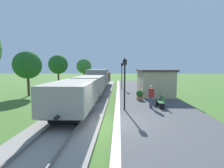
% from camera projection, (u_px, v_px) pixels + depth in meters
% --- Properties ---
extents(ground_plane, '(160.00, 160.00, 0.00)m').
position_uv_depth(ground_plane, '(110.00, 126.00, 9.67)').
color(ground_plane, '#47702D').
extents(platform_slab, '(6.00, 60.00, 0.25)m').
position_uv_depth(platform_slab, '(167.00, 125.00, 9.53)').
color(platform_slab, '#4C4C4F').
rests_on(platform_slab, ground).
extents(platform_edge_stripe, '(0.36, 60.00, 0.01)m').
position_uv_depth(platform_edge_stripe, '(117.00, 122.00, 9.63)').
color(platform_edge_stripe, silver).
rests_on(platform_edge_stripe, platform_slab).
extents(track_ballast, '(3.80, 60.00, 0.12)m').
position_uv_depth(track_ballast, '(68.00, 124.00, 9.76)').
color(track_ballast, gray).
rests_on(track_ballast, ground).
extents(rail_near, '(0.07, 60.00, 0.14)m').
position_uv_depth(rail_near, '(80.00, 122.00, 9.72)').
color(rail_near, slate).
rests_on(rail_near, track_ballast).
extents(rail_far, '(0.07, 60.00, 0.14)m').
position_uv_depth(rail_far, '(55.00, 122.00, 9.78)').
color(rail_far, slate).
rests_on(rail_far, track_ballast).
extents(freight_train, '(2.50, 26.00, 2.72)m').
position_uv_depth(freight_train, '(95.00, 82.00, 20.96)').
color(freight_train, gray).
rests_on(freight_train, rail_near).
extents(station_hut, '(3.50, 5.80, 2.78)m').
position_uv_depth(station_hut, '(154.00, 82.00, 19.10)').
color(station_hut, tan).
rests_on(station_hut, platform_slab).
extents(bench_near_hut, '(0.42, 1.50, 0.91)m').
position_uv_depth(bench_near_hut, '(161.00, 101.00, 13.05)').
color(bench_near_hut, '#1E4C2D').
rests_on(bench_near_hut, platform_slab).
extents(bench_down_platform, '(0.42, 1.50, 0.91)m').
position_uv_depth(bench_down_platform, '(142.00, 86.00, 24.31)').
color(bench_down_platform, '#1E4C2D').
rests_on(bench_down_platform, platform_slab).
extents(person_waiting, '(0.37, 0.44, 1.71)m').
position_uv_depth(person_waiting, '(151.00, 96.00, 12.74)').
color(person_waiting, '#474C66').
rests_on(person_waiting, platform_slab).
extents(potted_planter, '(0.64, 0.64, 0.92)m').
position_uv_depth(potted_planter, '(140.00, 95.00, 16.02)').
color(potted_planter, '#9E6642').
rests_on(potted_planter, platform_slab).
extents(lamp_post_near, '(0.28, 0.28, 3.70)m').
position_uv_depth(lamp_post_near, '(125.00, 74.00, 12.11)').
color(lamp_post_near, black).
rests_on(lamp_post_near, platform_slab).
extents(lamp_post_far, '(0.28, 0.28, 3.70)m').
position_uv_depth(lamp_post_far, '(122.00, 71.00, 24.01)').
color(lamp_post_far, black).
rests_on(lamp_post_far, platform_slab).
extents(tree_trackside_far, '(3.14, 3.14, 5.12)m').
position_uv_depth(tree_trackside_far, '(28.00, 65.00, 19.57)').
color(tree_trackside_far, '#4C3823').
rests_on(tree_trackside_far, ground).
extents(tree_field_left, '(3.13, 3.13, 5.32)m').
position_uv_depth(tree_field_left, '(58.00, 65.00, 28.20)').
color(tree_field_left, '#4C3823').
rests_on(tree_field_left, ground).
extents(tree_field_distant, '(2.96, 2.96, 5.01)m').
position_uv_depth(tree_field_distant, '(84.00, 66.00, 34.26)').
color(tree_field_distant, '#4C3823').
rests_on(tree_field_distant, ground).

